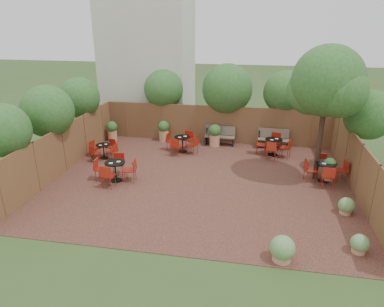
# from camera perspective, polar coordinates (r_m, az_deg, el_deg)

# --- Properties ---
(ground) EXTENTS (80.00, 80.00, 0.00)m
(ground) POSITION_cam_1_polar(r_m,az_deg,el_deg) (14.60, 1.40, -4.47)
(ground) COLOR #354F23
(ground) RESTS_ON ground
(courtyard_paving) EXTENTS (12.00, 10.00, 0.02)m
(courtyard_paving) POSITION_cam_1_polar(r_m,az_deg,el_deg) (14.60, 1.40, -4.44)
(courtyard_paving) COLOR #361916
(courtyard_paving) RESTS_ON ground
(fence_back) EXTENTS (12.00, 0.08, 2.00)m
(fence_back) POSITION_cam_1_polar(r_m,az_deg,el_deg) (18.89, 3.84, 4.72)
(fence_back) COLOR #563320
(fence_back) RESTS_ON ground
(fence_left) EXTENTS (0.08, 10.00, 2.00)m
(fence_left) POSITION_cam_1_polar(r_m,az_deg,el_deg) (16.19, -20.03, 0.65)
(fence_left) COLOR #563320
(fence_left) RESTS_ON ground
(fence_right) EXTENTS (0.08, 10.00, 2.00)m
(fence_right) POSITION_cam_1_polar(r_m,az_deg,el_deg) (14.60, 25.39, -2.34)
(fence_right) COLOR #563320
(fence_right) RESTS_ON ground
(neighbour_building) EXTENTS (5.00, 4.00, 8.00)m
(neighbour_building) POSITION_cam_1_polar(r_m,az_deg,el_deg) (22.14, -7.04, 14.93)
(neighbour_building) COLOR beige
(neighbour_building) RESTS_ON ground
(overhang_foliage) EXTENTS (15.28, 10.39, 2.65)m
(overhang_foliage) POSITION_cam_1_polar(r_m,az_deg,el_deg) (17.12, -0.97, 8.84)
(overhang_foliage) COLOR #25561B
(overhang_foliage) RESTS_ON ground
(courtyard_tree) EXTENTS (2.85, 2.76, 5.42)m
(courtyard_tree) POSITION_cam_1_polar(r_m,az_deg,el_deg) (14.52, 21.00, 10.25)
(courtyard_tree) COLOR black
(courtyard_tree) RESTS_ON courtyard_paving
(park_bench_left) EXTENTS (1.60, 0.57, 0.98)m
(park_bench_left) POSITION_cam_1_polar(r_m,az_deg,el_deg) (18.65, 4.53, 2.95)
(park_bench_left) COLOR brown
(park_bench_left) RESTS_ON courtyard_paving
(park_bench_right) EXTENTS (1.61, 0.62, 0.97)m
(park_bench_right) POSITION_cam_1_polar(r_m,az_deg,el_deg) (18.59, 12.98, 2.41)
(park_bench_right) COLOR brown
(park_bench_right) RESTS_ON courtyard_paving
(bistro_tables) EXTENTS (11.51, 5.87, 0.94)m
(bistro_tables) POSITION_cam_1_polar(r_m,az_deg,el_deg) (15.94, 2.57, -0.36)
(bistro_tables) COLOR black
(bistro_tables) RESTS_ON courtyard_paving
(planters) EXTENTS (11.27, 4.25, 1.16)m
(planters) POSITION_cam_1_polar(r_m,az_deg,el_deg) (18.05, -0.37, 2.69)
(planters) COLOR tan
(planters) RESTS_ON courtyard_paving
(low_shrubs) EXTENTS (2.91, 3.58, 0.75)m
(low_shrubs) POSITION_cam_1_polar(r_m,az_deg,el_deg) (11.21, 19.69, -12.37)
(low_shrubs) COLOR tan
(low_shrubs) RESTS_ON courtyard_paving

